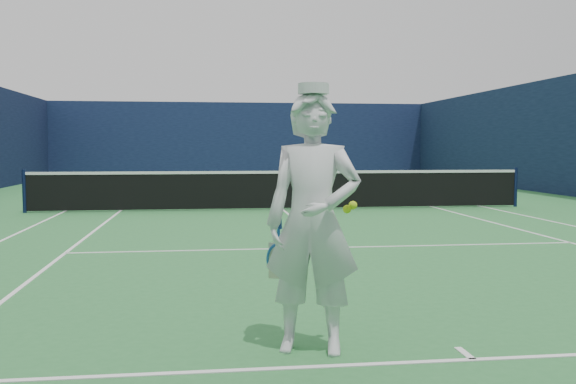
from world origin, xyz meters
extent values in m
plane|color=#2C7538|center=(0.00, 0.00, 0.00)|extent=(80.00, 80.00, 0.00)
cube|color=white|center=(0.00, 11.88, 0.00)|extent=(11.03, 0.06, 0.01)
cube|color=white|center=(0.00, -11.88, 0.00)|extent=(11.03, 0.06, 0.01)
cube|color=white|center=(-5.49, 0.00, 0.00)|extent=(0.06, 23.83, 0.01)
cube|color=white|center=(5.49, 0.00, 0.00)|extent=(0.06, 23.83, 0.01)
cube|color=white|center=(-4.12, 0.00, 0.00)|extent=(0.06, 23.77, 0.01)
cube|color=white|center=(4.12, 0.00, 0.00)|extent=(0.06, 23.77, 0.01)
cube|color=white|center=(0.00, 6.40, 0.00)|extent=(8.23, 0.06, 0.01)
cube|color=white|center=(0.00, -6.40, 0.00)|extent=(8.23, 0.06, 0.01)
cube|color=white|center=(0.00, 0.00, 0.00)|extent=(0.06, 12.80, 0.01)
cube|color=white|center=(0.00, 11.73, 0.00)|extent=(0.06, 0.30, 0.01)
cube|color=white|center=(0.00, -11.73, 0.00)|extent=(0.06, 0.30, 0.01)
cube|color=#10193A|center=(0.00, 18.00, 2.00)|extent=(20.12, 0.12, 4.00)
cylinder|color=#141E4C|center=(-6.40, 0.00, 0.54)|extent=(0.09, 0.09, 1.07)
cylinder|color=#141E4C|center=(6.40, 0.00, 0.54)|extent=(0.09, 0.09, 1.07)
cube|color=black|center=(0.00, 0.00, 0.50)|extent=(12.79, 0.02, 0.92)
cube|color=white|center=(0.00, 0.00, 0.97)|extent=(12.79, 0.04, 0.07)
cube|color=white|center=(0.00, 0.00, 0.47)|extent=(0.05, 0.03, 0.94)
imported|color=white|center=(-1.17, -11.50, 1.02)|extent=(0.85, 0.67, 2.04)
cylinder|color=white|center=(-1.17, -11.50, 2.06)|extent=(0.24, 0.24, 0.08)
cube|color=white|center=(-1.13, -11.38, 2.03)|extent=(0.20, 0.15, 0.02)
cylinder|color=navy|center=(-1.42, -11.35, 1.06)|extent=(0.06, 0.10, 0.22)
cube|color=#2056AE|center=(-1.42, -11.29, 0.88)|extent=(0.03, 0.03, 0.14)
torus|color=#2056AE|center=(-1.38, -11.23, 0.68)|extent=(0.31, 0.18, 0.29)
cube|color=beige|center=(-1.38, -11.23, 0.68)|extent=(0.21, 0.06, 0.30)
sphere|color=#C3E419|center=(-0.89, -11.48, 1.12)|extent=(0.07, 0.07, 0.07)
sphere|color=#C3E419|center=(-0.84, -11.47, 1.15)|extent=(0.07, 0.07, 0.07)
camera|label=1|loc=(-2.02, -16.42, 1.61)|focal=40.00mm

